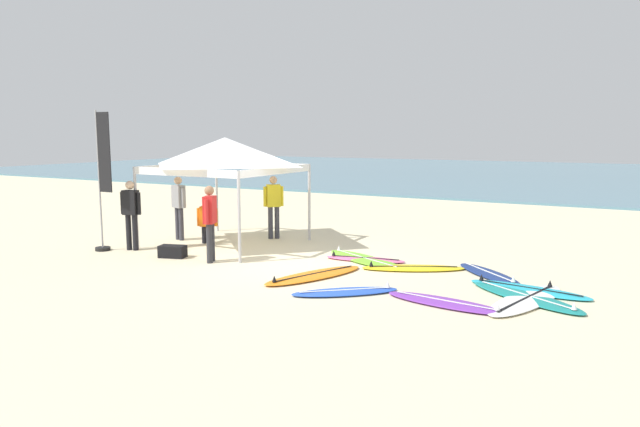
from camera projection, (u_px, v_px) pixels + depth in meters
The scene contains 20 objects.
ground_plane at pixel (288, 264), 12.54m from camera, with size 80.00×80.00×0.00m, color beige.
sea at pixel (525, 174), 40.13m from camera, with size 80.00×36.00×0.10m, color #568499.
canopy_tent at pixel (225, 152), 14.43m from camera, with size 3.23×3.23×2.75m.
surfboard_navy at pixel (489, 274), 11.53m from camera, with size 1.77×1.74×0.19m.
surfboard_blue at pixel (346, 292), 10.22m from camera, with size 1.83×1.66×0.19m.
surfboard_yellow at pixel (413, 268), 12.04m from camera, with size 2.19×1.50×0.19m.
surfboard_purple at pixel (446, 303), 9.56m from camera, with size 2.21×0.87×0.19m.
surfboard_orange at pixel (314, 275), 11.41m from camera, with size 1.47×2.47×0.19m.
surfboard_teal at pixel (526, 297), 9.91m from camera, with size 2.34×1.80×0.19m.
surfboard_cyan at pixel (528, 289), 10.37m from camera, with size 2.25×0.92×0.19m.
surfboard_pink at pixel (365, 259), 12.89m from camera, with size 1.87×0.80×0.19m.
surfboard_lime at pixel (365, 259), 12.85m from camera, with size 2.53×1.76×0.19m.
surfboard_white at pixel (526, 300), 9.73m from camera, with size 1.29×2.58×0.19m.
person_black at pixel (131, 210), 13.95m from camera, with size 0.54×0.30×1.71m.
person_yellow at pixel (274, 203), 15.50m from camera, with size 0.43×0.41×1.71m.
person_grey at pixel (179, 203), 15.30m from camera, with size 0.53×0.31×1.71m.
person_red at pixel (210, 218), 12.61m from camera, with size 0.34×0.52×1.71m.
person_orange at pixel (207, 218), 14.87m from camera, with size 0.51×0.35×1.20m.
banner_flag at pixel (103, 187), 13.76m from camera, with size 0.60×0.36×3.40m.
gear_bag_near_tent at pixel (173, 251), 13.22m from camera, with size 0.60×0.32×0.28m, color black.
Camera 1 is at (6.48, -10.44, 2.83)m, focal length 32.10 mm.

